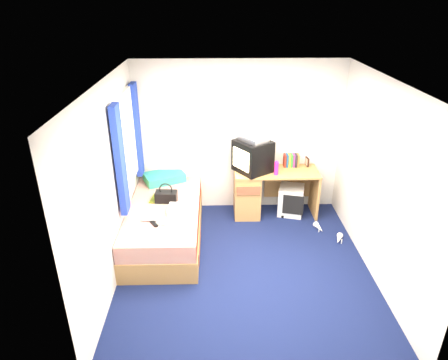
{
  "coord_description": "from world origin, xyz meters",
  "views": [
    {
      "loc": [
        -0.38,
        -4.2,
        3.26
      ],
      "look_at": [
        -0.25,
        0.7,
        0.94
      ],
      "focal_mm": 32.0,
      "sensor_mm": 36.0,
      "label": 1
    }
  ],
  "objects_px": {
    "magazine": "(158,199)",
    "colour_swatch_fan": "(164,224)",
    "aerosol_can": "(267,165)",
    "remote_control": "(154,224)",
    "desk": "(258,190)",
    "crt_tv": "(253,156)",
    "vcr": "(253,138)",
    "white_heels": "(329,233)",
    "bed": "(165,223)",
    "picture_frame": "(307,162)",
    "towel": "(180,210)",
    "water_bottle": "(150,219)",
    "pillow": "(164,177)",
    "pink_water_bottle": "(276,169)",
    "storage_cube": "(291,200)",
    "handbag": "(166,196)"
  },
  "relations": [
    {
      "from": "bed",
      "to": "white_heels",
      "type": "bearing_deg",
      "value": 0.84
    },
    {
      "from": "colour_swatch_fan",
      "to": "desk",
      "type": "bearing_deg",
      "value": 41.68
    },
    {
      "from": "vcr",
      "to": "water_bottle",
      "type": "distance_m",
      "value": 1.95
    },
    {
      "from": "pillow",
      "to": "pink_water_bottle",
      "type": "bearing_deg",
      "value": -8.63
    },
    {
      "from": "bed",
      "to": "water_bottle",
      "type": "bearing_deg",
      "value": -108.76
    },
    {
      "from": "bed",
      "to": "remote_control",
      "type": "relative_size",
      "value": 12.5
    },
    {
      "from": "bed",
      "to": "picture_frame",
      "type": "height_order",
      "value": "picture_frame"
    },
    {
      "from": "colour_swatch_fan",
      "to": "white_heels",
      "type": "distance_m",
      "value": 2.44
    },
    {
      "from": "picture_frame",
      "to": "aerosol_can",
      "type": "bearing_deg",
      "value": -178.0
    },
    {
      "from": "vcr",
      "to": "handbag",
      "type": "relative_size",
      "value": 1.29
    },
    {
      "from": "storage_cube",
      "to": "pillow",
      "type": "bearing_deg",
      "value": -168.74
    },
    {
      "from": "colour_swatch_fan",
      "to": "pink_water_bottle",
      "type": "bearing_deg",
      "value": 33.24
    },
    {
      "from": "desk",
      "to": "towel",
      "type": "xyz_separation_m",
      "value": [
        -1.16,
        -0.91,
        0.18
      ]
    },
    {
      "from": "towel",
      "to": "picture_frame",
      "type": "bearing_deg",
      "value": 29.13
    },
    {
      "from": "desk",
      "to": "vcr",
      "type": "height_order",
      "value": "vcr"
    },
    {
      "from": "crt_tv",
      "to": "water_bottle",
      "type": "relative_size",
      "value": 3.31
    },
    {
      "from": "desk",
      "to": "vcr",
      "type": "xyz_separation_m",
      "value": [
        -0.1,
        0.0,
        0.87
      ]
    },
    {
      "from": "pillow",
      "to": "picture_frame",
      "type": "bearing_deg",
      "value": 1.68
    },
    {
      "from": "picture_frame",
      "to": "pink_water_bottle",
      "type": "xyz_separation_m",
      "value": [
        -0.54,
        -0.33,
        0.03
      ]
    },
    {
      "from": "pillow",
      "to": "white_heels",
      "type": "distance_m",
      "value": 2.66
    },
    {
      "from": "pillow",
      "to": "remote_control",
      "type": "relative_size",
      "value": 3.77
    },
    {
      "from": "water_bottle",
      "to": "colour_swatch_fan",
      "type": "height_order",
      "value": "water_bottle"
    },
    {
      "from": "aerosol_can",
      "to": "remote_control",
      "type": "bearing_deg",
      "value": -142.16
    },
    {
      "from": "magazine",
      "to": "remote_control",
      "type": "xyz_separation_m",
      "value": [
        0.03,
        -0.7,
        0.0
      ]
    },
    {
      "from": "desk",
      "to": "crt_tv",
      "type": "relative_size",
      "value": 1.96
    },
    {
      "from": "bed",
      "to": "crt_tv",
      "type": "bearing_deg",
      "value": 29.59
    },
    {
      "from": "aerosol_can",
      "to": "handbag",
      "type": "bearing_deg",
      "value": -157.76
    },
    {
      "from": "picture_frame",
      "to": "pink_water_bottle",
      "type": "height_order",
      "value": "pink_water_bottle"
    },
    {
      "from": "pillow",
      "to": "magazine",
      "type": "distance_m",
      "value": 0.62
    },
    {
      "from": "storage_cube",
      "to": "handbag",
      "type": "bearing_deg",
      "value": -148.95
    },
    {
      "from": "storage_cube",
      "to": "pink_water_bottle",
      "type": "distance_m",
      "value": 0.69
    },
    {
      "from": "towel",
      "to": "colour_swatch_fan",
      "type": "height_order",
      "value": "towel"
    },
    {
      "from": "desk",
      "to": "white_heels",
      "type": "height_order",
      "value": "desk"
    },
    {
      "from": "desk",
      "to": "magazine",
      "type": "relative_size",
      "value": 4.64
    },
    {
      "from": "pillow",
      "to": "remote_control",
      "type": "bearing_deg",
      "value": -89.78
    },
    {
      "from": "picture_frame",
      "to": "colour_swatch_fan",
      "type": "bearing_deg",
      "value": -156.71
    },
    {
      "from": "white_heels",
      "to": "desk",
      "type": "bearing_deg",
      "value": 144.59
    },
    {
      "from": "bed",
      "to": "towel",
      "type": "height_order",
      "value": "towel"
    },
    {
      "from": "magazine",
      "to": "vcr",
      "type": "bearing_deg",
      "value": 19.96
    },
    {
      "from": "picture_frame",
      "to": "handbag",
      "type": "distance_m",
      "value": 2.3
    },
    {
      "from": "desk",
      "to": "picture_frame",
      "type": "relative_size",
      "value": 9.29
    },
    {
      "from": "magazine",
      "to": "remote_control",
      "type": "bearing_deg",
      "value": -87.59
    },
    {
      "from": "pillow",
      "to": "picture_frame",
      "type": "height_order",
      "value": "picture_frame"
    },
    {
      "from": "magazine",
      "to": "colour_swatch_fan",
      "type": "xyz_separation_m",
      "value": [
        0.15,
        -0.7,
        -0.0
      ]
    },
    {
      "from": "magazine",
      "to": "colour_swatch_fan",
      "type": "height_order",
      "value": "magazine"
    },
    {
      "from": "desk",
      "to": "water_bottle",
      "type": "relative_size",
      "value": 6.5
    },
    {
      "from": "bed",
      "to": "handbag",
      "type": "distance_m",
      "value": 0.39
    },
    {
      "from": "colour_swatch_fan",
      "to": "remote_control",
      "type": "relative_size",
      "value": 1.38
    },
    {
      "from": "handbag",
      "to": "towel",
      "type": "bearing_deg",
      "value": -53.89
    },
    {
      "from": "desk",
      "to": "handbag",
      "type": "xyz_separation_m",
      "value": [
        -1.38,
        -0.58,
        0.22
      ]
    }
  ]
}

